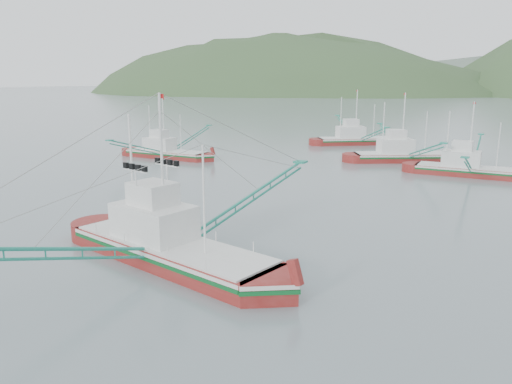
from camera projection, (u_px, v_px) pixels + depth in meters
The scene contains 7 objects.
ground at pixel (212, 256), 33.39m from camera, with size 1200.00×1200.00×0.00m, color slate.
main_boat at pixel (168, 232), 31.93m from camera, with size 16.33×28.40×11.61m.
bg_boat_far at pixel (405, 146), 70.92m from camera, with size 17.71×23.50×10.42m.
bg_boat_left at pixel (166, 149), 74.39m from camera, with size 13.11×23.53×9.52m.
bg_boat_right at pixel (471, 165), 60.54m from camera, with size 13.24×23.78×9.62m.
bg_boat_extra at pixel (358, 132), 89.30m from camera, with size 19.52×22.73×10.42m.
headland_left at pixel (276, 92), 425.26m from camera, with size 448.00×308.00×210.00m, color #335029.
Camera 1 is at (18.10, -26.06, 11.62)m, focal length 35.00 mm.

